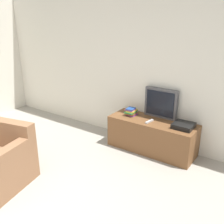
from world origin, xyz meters
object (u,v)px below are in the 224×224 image
(book_stack, at_px, (131,112))
(remote_on_stand, at_px, (149,121))
(television, at_px, (161,103))
(set_top_box, at_px, (184,126))
(tv_stand, at_px, (152,136))

(book_stack, relative_size, remote_on_stand, 1.15)
(television, xyz_separation_m, set_top_box, (0.48, -0.21, -0.21))
(tv_stand, bearing_deg, remote_on_stand, -100.92)
(set_top_box, bearing_deg, book_stack, 179.40)
(set_top_box, bearing_deg, television, 156.62)
(book_stack, bearing_deg, tv_stand, -2.18)
(television, relative_size, book_stack, 2.53)
(television, xyz_separation_m, book_stack, (-0.44, -0.20, -0.18))
(tv_stand, bearing_deg, television, 83.05)
(set_top_box, bearing_deg, tv_stand, -179.30)
(tv_stand, height_order, book_stack, book_stack)
(tv_stand, bearing_deg, set_top_box, 0.70)
(television, bearing_deg, tv_stand, -96.95)
(book_stack, xyz_separation_m, set_top_box, (0.93, -0.01, -0.03))
(remote_on_stand, bearing_deg, television, 81.89)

